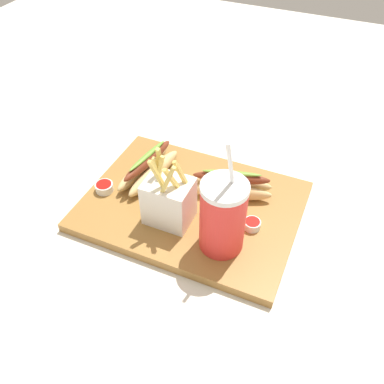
# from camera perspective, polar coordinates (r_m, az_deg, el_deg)

# --- Properties ---
(ground_plane) EXTENTS (2.40, 2.40, 0.02)m
(ground_plane) POSITION_cam_1_polar(r_m,az_deg,el_deg) (0.88, 0.00, -2.84)
(ground_plane) COLOR silver
(food_tray) EXTENTS (0.43, 0.32, 0.02)m
(food_tray) POSITION_cam_1_polar(r_m,az_deg,el_deg) (0.87, 0.00, -1.92)
(food_tray) COLOR olive
(food_tray) RESTS_ON ground_plane
(soda_cup) EXTENTS (0.08, 0.08, 0.25)m
(soda_cup) POSITION_cam_1_polar(r_m,az_deg,el_deg) (0.73, 4.25, -3.32)
(soda_cup) COLOR red
(soda_cup) RESTS_ON food_tray
(fries_basket) EXTENTS (0.09, 0.07, 0.16)m
(fries_basket) POSITION_cam_1_polar(r_m,az_deg,el_deg) (0.79, -3.21, -1.13)
(fries_basket) COLOR white
(fries_basket) RESTS_ON food_tray
(hot_dog_1) EXTENTS (0.09, 0.18, 0.06)m
(hot_dog_1) POSITION_cam_1_polar(r_m,az_deg,el_deg) (0.91, -5.99, 3.30)
(hot_dog_1) COLOR #DBB775
(hot_dog_1) RESTS_ON food_tray
(hot_dog_2) EXTENTS (0.18, 0.10, 0.06)m
(hot_dog_2) POSITION_cam_1_polar(r_m,az_deg,el_deg) (0.86, 5.33, 0.92)
(hot_dog_2) COLOR #DBB775
(hot_dog_2) RESTS_ON food_tray
(ketchup_cup_1) EXTENTS (0.04, 0.04, 0.02)m
(ketchup_cup_1) POSITION_cam_1_polar(r_m,az_deg,el_deg) (0.90, -11.94, 0.70)
(ketchup_cup_1) COLOR white
(ketchup_cup_1) RESTS_ON food_tray
(ketchup_cup_2) EXTENTS (0.03, 0.03, 0.02)m
(ketchup_cup_2) POSITION_cam_1_polar(r_m,az_deg,el_deg) (0.81, 8.25, -4.36)
(ketchup_cup_2) COLOR white
(ketchup_cup_2) RESTS_ON food_tray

